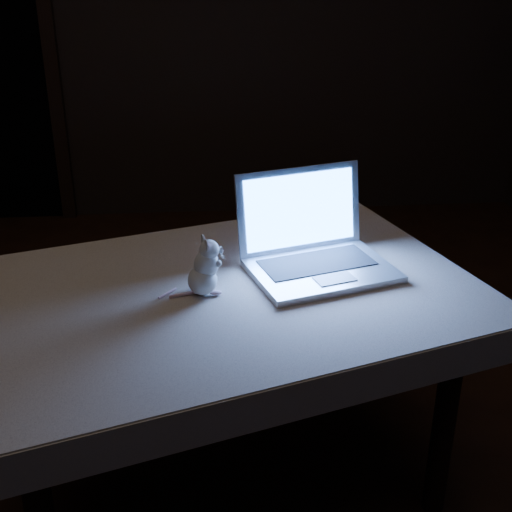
{
  "coord_description": "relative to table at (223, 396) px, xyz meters",
  "views": [
    {
      "loc": [
        0.23,
        -1.65,
        1.6
      ],
      "look_at": [
        0.38,
        0.1,
        0.78
      ],
      "focal_mm": 48.0,
      "sensor_mm": 36.0,
      "label": 1
    }
  ],
  "objects": [
    {
      "name": "plush_mouse",
      "position": [
        -0.05,
        -0.02,
        0.44
      ],
      "size": [
        0.16,
        0.16,
        0.16
      ],
      "primitive_type": null,
      "rotation": [
        0.0,
        0.0,
        0.5
      ],
      "color": "silver",
      "rests_on": "tablecloth"
    },
    {
      "name": "floor",
      "position": [
        -0.27,
        -0.03,
        -0.35
      ],
      "size": [
        5.0,
        5.0,
        0.0
      ],
      "primitive_type": "plane",
      "color": "black",
      "rests_on": "ground"
    },
    {
      "name": "tablecloth",
      "position": [
        0.02,
        0.02,
        0.31
      ],
      "size": [
        1.69,
        1.47,
        0.1
      ],
      "primitive_type": null,
      "rotation": [
        0.0,
        0.0,
        0.45
      ],
      "color": "beige",
      "rests_on": "table"
    },
    {
      "name": "laptop",
      "position": [
        0.3,
        0.07,
        0.5
      ],
      "size": [
        0.48,
        0.45,
        0.27
      ],
      "primitive_type": null,
      "rotation": [
        0.0,
        0.0,
        0.29
      ],
      "color": "silver",
      "rests_on": "tablecloth"
    },
    {
      "name": "table",
      "position": [
        0.0,
        0.0,
        0.0
      ],
      "size": [
        1.51,
        1.2,
        0.7
      ],
      "primitive_type": null,
      "rotation": [
        0.0,
        0.0,
        0.31
      ],
      "color": "black",
      "rests_on": "floor"
    }
  ]
}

